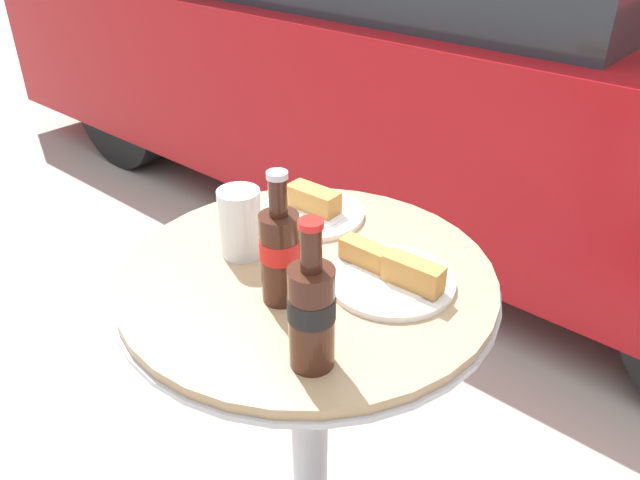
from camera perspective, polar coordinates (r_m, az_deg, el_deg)
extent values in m
cylinder|color=#B7B7BC|center=(1.37, -0.97, -15.25)|extent=(0.08, 0.08, 0.67)
cylinder|color=#B7B7BC|center=(1.15, -1.12, -3.86)|extent=(0.70, 0.70, 0.01)
cylinder|color=tan|center=(1.14, -1.12, -3.25)|extent=(0.68, 0.68, 0.02)
cylinder|color=#3D1E14|center=(0.89, -0.77, -7.17)|extent=(0.07, 0.07, 0.17)
cylinder|color=black|center=(0.88, -0.77, -6.15)|extent=(0.07, 0.07, 0.04)
cylinder|color=#3D1E14|center=(0.82, -0.82, -0.83)|extent=(0.03, 0.03, 0.07)
cylinder|color=red|center=(0.81, -0.84, 1.48)|extent=(0.03, 0.03, 0.01)
cylinder|color=#3D1E14|center=(1.03, -3.65, -1.67)|extent=(0.07, 0.07, 0.16)
cylinder|color=red|center=(1.02, -3.68, -0.75)|extent=(0.07, 0.07, 0.04)
cylinder|color=#3D1E14|center=(0.97, -3.87, 3.96)|extent=(0.03, 0.03, 0.06)
cylinder|color=silver|center=(0.95, -3.95, 5.95)|extent=(0.03, 0.03, 0.01)
cylinder|color=silver|center=(1.17, -7.25, 0.95)|extent=(0.07, 0.07, 0.10)
cylinder|color=silver|center=(1.16, -7.29, 1.57)|extent=(0.08, 0.08, 0.13)
cylinder|color=white|center=(1.31, -0.82, 2.43)|extent=(0.22, 0.22, 0.01)
cube|color=white|center=(1.31, -0.83, 2.70)|extent=(0.15, 0.15, 0.00)
cube|color=#B77F3D|center=(1.30, -0.61, 3.77)|extent=(0.12, 0.05, 0.05)
cylinder|color=white|center=(1.11, 6.50, -3.71)|extent=(0.23, 0.23, 0.01)
cube|color=white|center=(1.10, 6.52, -3.41)|extent=(0.18, 0.18, 0.00)
cube|color=#B77F3D|center=(1.12, 5.09, -1.64)|extent=(0.14, 0.04, 0.04)
cube|color=#B77F3D|center=(1.07, 8.53, -3.05)|extent=(0.11, 0.04, 0.05)
cube|color=#9E0F14|center=(2.92, 12.18, 14.33)|extent=(4.49, 1.82, 0.72)
cylinder|color=black|center=(4.38, 0.91, 17.56)|extent=(0.65, 0.22, 0.65)
cylinder|color=black|center=(3.36, -17.34, 11.99)|extent=(0.65, 0.22, 0.65)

